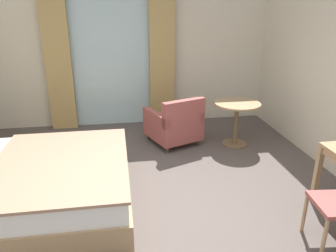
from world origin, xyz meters
TOP-DOWN VIEW (x-y plane):
  - ground at (0.00, 0.00)m, footprint 5.74×6.79m
  - wall_back at (0.00, 3.14)m, footprint 5.34×0.12m
  - balcony_glass_door at (-0.38, 3.06)m, footprint 1.40×0.02m
  - curtain_panel_left at (-1.30, 2.96)m, footprint 0.45×0.10m
  - curtain_panel_right at (0.54, 2.96)m, footprint 0.46×0.10m
  - bed at (-1.38, 0.36)m, footprint 2.26×1.87m
  - armchair_by_window at (0.60, 1.92)m, footprint 0.95×0.98m
  - round_cafe_table at (1.57, 1.71)m, footprint 0.73×0.73m

SIDE VIEW (x-z plane):
  - ground at x=0.00m, z-range -0.10..0.00m
  - bed at x=-1.38m, z-range -0.26..0.84m
  - armchair_by_window at x=0.60m, z-range -0.07..0.74m
  - round_cafe_table at x=1.57m, z-range 0.18..0.89m
  - balcony_glass_door at x=-0.38m, z-range 0.00..2.50m
  - curtain_panel_left at x=-1.30m, z-range 0.00..2.54m
  - curtain_panel_right at x=0.54m, z-range 0.00..2.54m
  - wall_back at x=0.00m, z-range 0.00..2.84m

